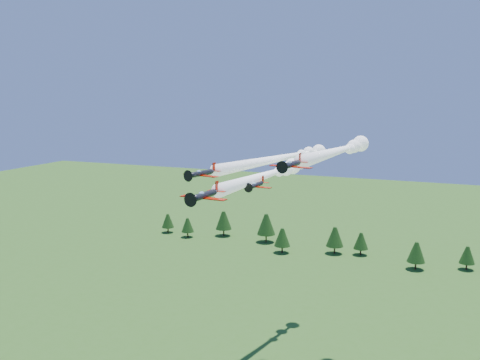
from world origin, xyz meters
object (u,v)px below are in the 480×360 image
at_px(plane_slot, 256,185).
at_px(plane_lead, 266,175).
at_px(plane_left, 282,158).
at_px(plane_right, 339,151).

bearing_deg(plane_slot, plane_lead, 99.36).
bearing_deg(plane_lead, plane_left, 101.80).
height_order(plane_left, plane_right, plane_right).
bearing_deg(plane_lead, plane_right, 33.05).
bearing_deg(plane_slot, plane_right, 53.28).
distance_m(plane_left, plane_right, 19.43).
xyz_separation_m(plane_left, plane_slot, (2.88, -25.60, -2.38)).
height_order(plane_lead, plane_right, plane_right).
height_order(plane_lead, plane_slot, plane_lead).
distance_m(plane_lead, plane_left, 18.13).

